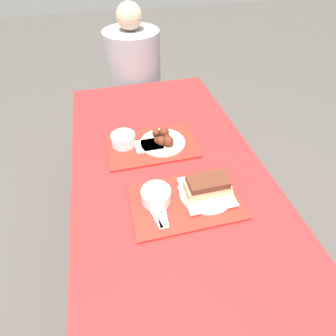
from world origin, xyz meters
TOP-DOWN VIEW (x-y plane):
  - ground_plane at (0.00, 0.00)m, footprint 12.00×12.00m
  - picnic_table at (0.00, 0.00)m, footprint 0.88×1.78m
  - picnic_bench_far at (0.00, 1.11)m, footprint 0.83×0.28m
  - tray_near at (0.02, -0.18)m, footprint 0.44×0.29m
  - tray_far at (-0.04, 0.21)m, footprint 0.44×0.29m
  - bowl_coleslaw_near at (-0.10, -0.15)m, footprint 0.12×0.12m
  - brisket_sandwich_plate at (0.11, -0.16)m, footprint 0.22×0.22m
  - plastic_fork_near at (-0.10, -0.20)m, footprint 0.02×0.17m
  - plastic_knife_near at (-0.08, -0.20)m, footprint 0.03×0.17m
  - plastic_spoon_near at (-0.12, -0.20)m, footprint 0.05×0.17m
  - condiment_packet at (0.02, -0.11)m, footprint 0.04×0.03m
  - bowl_coleslaw_far at (-0.18, 0.25)m, footprint 0.12×0.12m
  - wings_plate_far at (0.01, 0.21)m, footprint 0.23×0.23m
  - napkin_far at (-0.06, 0.20)m, footprint 0.14×0.09m
  - person_seated_across at (0.00, 1.11)m, footprint 0.39×0.39m

SIDE VIEW (x-z plane):
  - ground_plane at x=0.00m, z-range 0.00..0.00m
  - picnic_bench_far at x=0.00m, z-range 0.16..0.61m
  - picnic_table at x=0.00m, z-range 0.28..1.02m
  - tray_near at x=0.02m, z-range 0.73..0.75m
  - tray_far at x=-0.04m, z-range 0.73..0.75m
  - plastic_fork_near at x=-0.10m, z-range 0.75..0.75m
  - plastic_knife_near at x=-0.08m, z-range 0.75..0.75m
  - plastic_spoon_near at x=-0.12m, z-range 0.75..0.75m
  - condiment_packet at x=0.02m, z-range 0.75..0.75m
  - napkin_far at x=-0.06m, z-range 0.75..0.75m
  - person_seated_across at x=0.00m, z-range 0.39..1.12m
  - wings_plate_far at x=0.01m, z-range 0.74..0.80m
  - bowl_coleslaw_near at x=-0.10m, z-range 0.75..0.81m
  - bowl_coleslaw_far at x=-0.18m, z-range 0.75..0.81m
  - brisket_sandwich_plate at x=0.11m, z-range 0.74..0.82m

